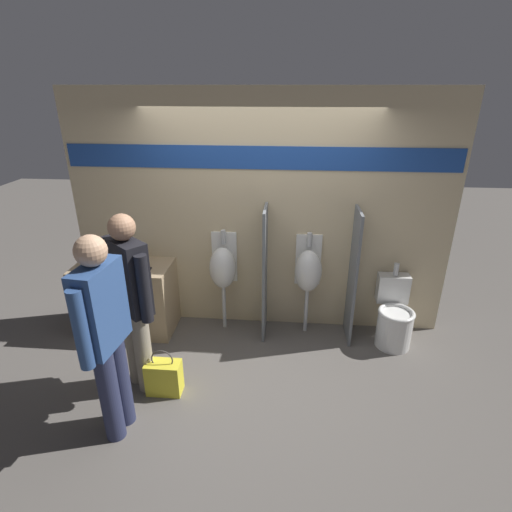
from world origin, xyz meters
The scene contains 13 objects.
ground_plane centered at (0.00, 0.00, 0.00)m, with size 16.00×16.00×0.00m, color #5B5651.
display_wall centered at (0.00, 0.60, 1.36)m, with size 4.23×0.07×2.70m.
sink_counter centered at (-1.53, 0.29, 0.41)m, with size 1.08×0.57×0.83m.
sink_basin centered at (-1.48, 0.34, 0.89)m, with size 0.34×0.34×0.26m.
cell_phone centered at (-1.20, 0.17, 0.83)m, with size 0.07×0.14×0.01m.
divider_near_counter centered at (0.08, 0.35, 0.76)m, with size 0.03×0.44×1.52m.
divider_mid centered at (1.05, 0.35, 0.76)m, with size 0.03×0.44×1.52m.
urinal_near_counter centered at (-0.40, 0.42, 0.78)m, with size 0.30×0.31×1.20m.
urinal_far centered at (0.57, 0.42, 0.78)m, with size 0.30×0.31×1.20m.
toilet centered at (1.53, 0.26, 0.31)m, with size 0.39×0.56×0.89m.
person_in_vest centered at (-1.04, -1.20, 0.97)m, with size 0.24×0.61×1.76m.
person_with_lanyard centered at (-1.04, -0.65, 0.96)m, with size 0.49×0.43×1.74m.
shopping_bag centered at (-0.79, -0.74, 0.17)m, with size 0.33×0.18×0.48m.
Camera 1 is at (0.33, -3.65, 2.71)m, focal length 28.00 mm.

